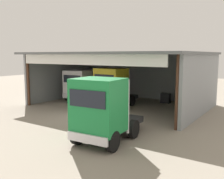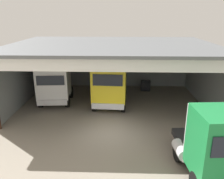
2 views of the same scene
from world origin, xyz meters
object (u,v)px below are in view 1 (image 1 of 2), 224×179
truck_yellow_center_left_bay (113,87)px  oil_drum (93,90)px  tool_cart (166,98)px  truck_white_right_bay (80,85)px  truck_green_center_right_bay (102,110)px

truck_yellow_center_left_bay → oil_drum: 8.52m
truck_yellow_center_left_bay → tool_cart: size_ratio=4.49×
oil_drum → truck_white_right_bay: bearing=-67.7°
tool_cart → oil_drum: bearing=175.6°
oil_drum → tool_cart: size_ratio=0.95×
truck_white_right_bay → tool_cart: bearing=-158.5°
truck_green_center_right_bay → tool_cart: bearing=-86.9°
truck_yellow_center_left_bay → oil_drum: bearing=-36.3°
truck_yellow_center_left_bay → oil_drum: truck_yellow_center_left_bay is taller
oil_drum → truck_green_center_right_bay: bearing=-50.5°
truck_green_center_right_bay → oil_drum: size_ratio=5.49×
truck_yellow_center_left_bay → truck_green_center_right_bay: size_ratio=0.86×
truck_white_right_bay → oil_drum: 5.14m
tool_cart → truck_white_right_bay: bearing=-154.0°
truck_green_center_right_bay → oil_drum: truck_green_center_right_bay is taller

